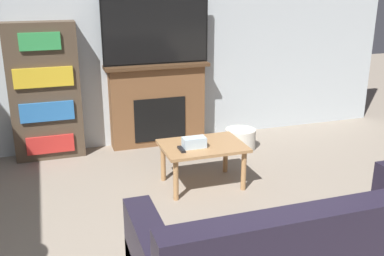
# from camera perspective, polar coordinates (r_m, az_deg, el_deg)

# --- Properties ---
(wall_back) EXTENTS (6.59, 0.06, 2.70)m
(wall_back) POSITION_cam_1_polar(r_m,az_deg,el_deg) (5.45, -6.21, 11.86)
(wall_back) COLOR silver
(wall_back) RESTS_ON ground_plane
(fireplace) EXTENTS (1.25, 0.28, 1.01)m
(fireplace) POSITION_cam_1_polar(r_m,az_deg,el_deg) (5.50, -4.40, 3.02)
(fireplace) COLOR brown
(fireplace) RESTS_ON ground_plane
(tv) EXTENTS (1.26, 0.03, 0.75)m
(tv) POSITION_cam_1_polar(r_m,az_deg,el_deg) (5.32, -4.58, 12.09)
(tv) COLOR black
(tv) RESTS_ON fireplace
(coffee_table) EXTENTS (0.80, 0.58, 0.43)m
(coffee_table) POSITION_cam_1_polar(r_m,az_deg,el_deg) (4.39, 1.35, -2.87)
(coffee_table) COLOR #A87A4C
(coffee_table) RESTS_ON ground_plane
(tissue_box) EXTENTS (0.22, 0.12, 0.10)m
(tissue_box) POSITION_cam_1_polar(r_m,az_deg,el_deg) (4.27, 0.27, -1.84)
(tissue_box) COLOR silver
(tissue_box) RESTS_ON coffee_table
(remote_control) EXTENTS (0.04, 0.15, 0.02)m
(remote_control) POSITION_cam_1_polar(r_m,az_deg,el_deg) (4.21, -1.36, -2.73)
(remote_control) COLOR black
(remote_control) RESTS_ON coffee_table
(bookshelf) EXTENTS (0.76, 0.29, 1.53)m
(bookshelf) POSITION_cam_1_polar(r_m,az_deg,el_deg) (5.27, -18.15, 4.36)
(bookshelf) COLOR #4C3D2D
(bookshelf) RESTS_ON ground_plane
(storage_basket) EXTENTS (0.37, 0.37, 0.24)m
(storage_basket) POSITION_cam_1_polar(r_m,az_deg,el_deg) (5.47, 6.16, -1.37)
(storage_basket) COLOR silver
(storage_basket) RESTS_ON ground_plane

